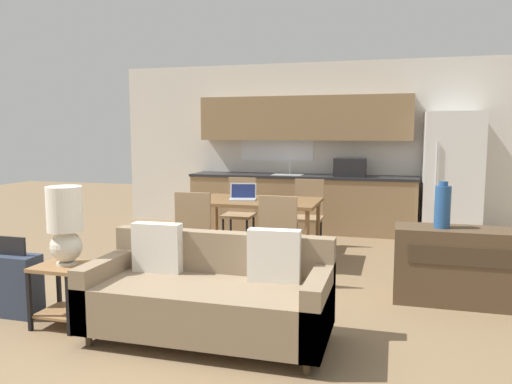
# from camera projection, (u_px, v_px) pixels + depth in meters

# --- Properties ---
(ground_plane) EXTENTS (20.00, 20.00, 0.00)m
(ground_plane) POSITION_uv_depth(u_px,v_px,m) (201.00, 332.00, 3.97)
(ground_plane) COLOR #7F6647
(wall_back) EXTENTS (6.40, 0.07, 2.70)m
(wall_back) POSITION_uv_depth(u_px,v_px,m) (305.00, 146.00, 8.23)
(wall_back) COLOR silver
(wall_back) RESTS_ON ground_plane
(kitchen_counter) EXTENTS (3.60, 0.65, 2.15)m
(kitchen_counter) POSITION_uv_depth(u_px,v_px,m) (302.00, 178.00, 8.00)
(kitchen_counter) COLOR #8E704C
(kitchen_counter) RESTS_ON ground_plane
(refrigerator) EXTENTS (0.81, 0.71, 1.87)m
(refrigerator) POSITION_uv_depth(u_px,v_px,m) (452.00, 176.00, 7.31)
(refrigerator) COLOR white
(refrigerator) RESTS_ON ground_plane
(dining_table) EXTENTS (1.49, 0.93, 0.76)m
(dining_table) POSITION_uv_depth(u_px,v_px,m) (257.00, 205.00, 6.08)
(dining_table) COLOR brown
(dining_table) RESTS_ON ground_plane
(couch) EXTENTS (1.83, 0.80, 0.85)m
(couch) POSITION_uv_depth(u_px,v_px,m) (211.00, 295.00, 3.83)
(couch) COLOR #3D2D1E
(couch) RESTS_ON ground_plane
(side_table) EXTENTS (0.40, 0.40, 0.51)m
(side_table) POSITION_uv_depth(u_px,v_px,m) (63.00, 285.00, 4.08)
(side_table) COLOR olive
(side_table) RESTS_ON ground_plane
(table_lamp) EXTENTS (0.28, 0.28, 0.64)m
(table_lamp) POSITION_uv_depth(u_px,v_px,m) (65.00, 223.00, 4.03)
(table_lamp) COLOR silver
(table_lamp) RESTS_ON side_table
(credenza) EXTENTS (1.22, 0.45, 0.71)m
(credenza) POSITION_uv_depth(u_px,v_px,m) (462.00, 266.00, 4.60)
(credenza) COLOR brown
(credenza) RESTS_ON ground_plane
(vase) EXTENTS (0.14, 0.14, 0.43)m
(vase) POSITION_uv_depth(u_px,v_px,m) (443.00, 206.00, 4.57)
(vase) COLOR #234C84
(vase) RESTS_ON credenza
(dining_chair_far_left) EXTENTS (0.43, 0.43, 0.94)m
(dining_chair_far_left) POSITION_uv_depth(u_px,v_px,m) (240.00, 209.00, 7.01)
(dining_chair_far_left) COLOR #997A56
(dining_chair_far_left) RESTS_ON ground_plane
(dining_chair_near_right) EXTENTS (0.43, 0.43, 0.94)m
(dining_chair_near_right) POSITION_uv_depth(u_px,v_px,m) (280.00, 236.00, 5.19)
(dining_chair_near_right) COLOR #997A56
(dining_chair_near_right) RESTS_ON ground_plane
(dining_chair_far_right) EXTENTS (0.42, 0.42, 0.94)m
(dining_chair_far_right) POSITION_uv_depth(u_px,v_px,m) (308.00, 211.00, 6.77)
(dining_chair_far_right) COLOR #997A56
(dining_chair_far_right) RESTS_ON ground_plane
(dining_chair_near_left) EXTENTS (0.43, 0.43, 0.94)m
(dining_chair_near_left) POSITION_uv_depth(u_px,v_px,m) (197.00, 230.00, 5.48)
(dining_chair_near_left) COLOR #997A56
(dining_chair_near_left) RESTS_ON ground_plane
(laptop) EXTENTS (0.37, 0.32, 0.20)m
(laptop) POSITION_uv_depth(u_px,v_px,m) (243.00, 196.00, 6.08)
(laptop) COLOR #B7BABC
(laptop) RESTS_ON dining_table
(suitcase) EXTENTS (0.46, 0.22, 0.69)m
(suitcase) POSITION_uv_depth(u_px,v_px,m) (14.00, 284.00, 4.30)
(suitcase) COLOR #2D384C
(suitcase) RESTS_ON ground_plane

